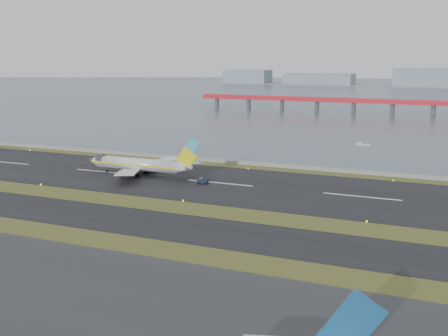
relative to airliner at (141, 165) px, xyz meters
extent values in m
plane|color=#394418|center=(25.85, -29.81, -3.46)|extent=(1000.00, 1000.00, 0.00)
cube|color=black|center=(25.85, -41.81, -3.41)|extent=(1000.00, 18.00, 0.10)
cube|color=black|center=(25.85, 0.19, -3.41)|extent=(1000.00, 45.00, 0.10)
cube|color=gray|center=(25.85, 30.19, -2.96)|extent=(1000.00, 2.50, 1.00)
cube|color=#435060|center=(25.85, 430.19, -3.46)|extent=(1400.00, 800.00, 1.30)
cube|color=red|center=(45.85, 220.19, 4.04)|extent=(260.00, 5.00, 1.60)
cube|color=red|center=(45.85, 220.19, 5.54)|extent=(260.00, 0.40, 1.40)
cylinder|color=#4C4C51|center=(-50.15, 220.19, -0.46)|extent=(2.80, 2.80, 7.00)
cylinder|color=#4C4C51|center=(45.85, 220.19, -0.46)|extent=(2.80, 2.80, 7.00)
cube|color=#8792A0|center=(25.85, 590.19, -3.46)|extent=(1400.00, 80.00, 1.00)
cube|color=#8792A0|center=(-194.15, 590.19, 5.54)|extent=(60.00, 35.00, 18.00)
cube|color=#8792A0|center=(-94.15, 590.19, 3.54)|extent=(90.00, 35.00, 14.00)
cube|color=#8792A0|center=(35.85, 590.19, 7.54)|extent=(70.00, 35.00, 22.00)
cylinder|color=silver|center=(-1.50, 0.00, 0.04)|extent=(28.00, 3.80, 3.80)
cone|color=silver|center=(-17.10, 0.00, 0.04)|extent=(3.20, 3.80, 3.80)
cone|color=silver|center=(14.70, 0.00, 0.34)|extent=(5.00, 3.80, 3.80)
cube|color=yellow|center=(-1.50, -1.92, 0.04)|extent=(31.00, 0.06, 0.45)
cube|color=yellow|center=(-1.50, 1.92, 0.04)|extent=(31.00, 0.06, 0.45)
cube|color=silver|center=(0.70, -8.50, -0.66)|extent=(11.31, 15.89, 1.66)
cube|color=silver|center=(0.70, 8.50, -0.66)|extent=(11.31, 15.89, 1.66)
cylinder|color=#37363B|center=(-1.00, -6.00, -1.86)|extent=(4.20, 2.10, 2.10)
cylinder|color=#37363B|center=(-1.00, 6.00, -1.86)|extent=(4.20, 2.10, 2.10)
cube|color=yellow|center=(15.50, 0.00, 3.24)|extent=(6.80, 0.35, 6.85)
cube|color=#48B3CC|center=(17.40, 0.00, 6.94)|extent=(4.85, 0.37, 4.90)
cube|color=silver|center=(15.00, -3.80, 0.84)|extent=(5.64, 6.80, 0.22)
cube|color=silver|center=(15.00, 3.80, 0.84)|extent=(5.64, 6.80, 0.22)
cylinder|color=black|center=(-12.50, 0.00, -3.01)|extent=(0.80, 0.28, 0.80)
cylinder|color=black|center=(0.00, -2.80, -2.91)|extent=(1.00, 0.38, 1.00)
cylinder|color=black|center=(0.00, 2.80, -2.91)|extent=(1.00, 0.38, 1.00)
cube|color=#121833|center=(21.86, -2.75, -2.64)|extent=(3.02, 1.83, 1.09)
cube|color=#37363B|center=(21.49, -2.78, -1.91)|extent=(1.36, 1.45, 0.64)
cylinder|color=black|center=(20.90, -3.54, -3.14)|extent=(0.65, 0.31, 0.64)
cylinder|color=black|center=(20.81, -2.09, -3.14)|extent=(0.65, 0.31, 0.64)
cylinder|color=black|center=(22.90, -3.41, -3.14)|extent=(0.65, 0.31, 0.64)
cylinder|color=black|center=(22.81, -1.96, -3.14)|extent=(0.65, 0.31, 0.64)
cube|color=#1B5892|center=(79.37, -84.35, 3.04)|extent=(7.46, 2.61, 8.32)
cube|color=silver|center=(77.38, -81.30, -0.16)|extent=(3.98, 5.97, 0.20)
cube|color=#BBBBBF|center=(51.45, 86.47, -3.10)|extent=(6.54, 3.02, 0.81)
cube|color=#BBBBBF|center=(50.12, 86.69, -2.38)|extent=(2.02, 1.72, 0.81)
camera|label=1|loc=(89.28, -142.35, 31.89)|focal=45.00mm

